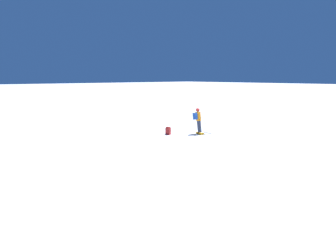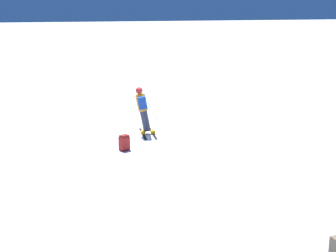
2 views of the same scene
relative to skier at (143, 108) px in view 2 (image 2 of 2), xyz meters
name	(u,v)px [view 2 (image 2 of 2)]	position (x,y,z in m)	size (l,w,h in m)	color
ground_plane	(149,134)	(-0.21, 0.00, -0.96)	(300.00, 300.00, 0.00)	white
skier	(143,108)	(0.00, 0.00, 0.00)	(1.27, 1.68, 1.75)	black
spare_backpack	(124,143)	(1.15, 1.64, -0.72)	(0.36, 0.31, 0.50)	#AD231E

